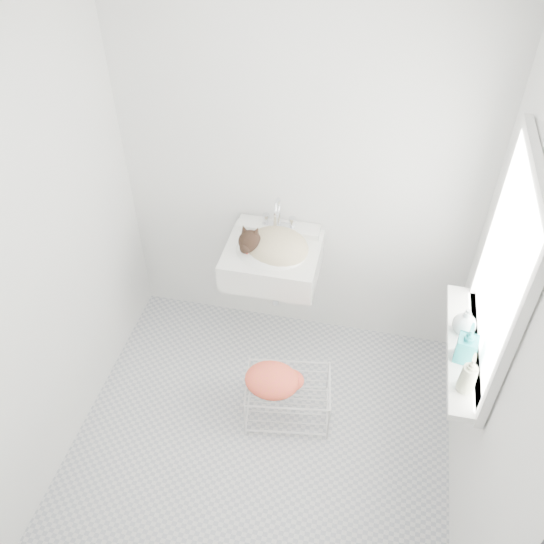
% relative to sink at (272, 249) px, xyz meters
% --- Properties ---
extents(floor, '(2.20, 2.00, 0.02)m').
position_rel_sink_xyz_m(floor, '(0.10, -0.74, -0.85)').
color(floor, silver).
rests_on(floor, ground).
extents(back_wall, '(2.20, 0.02, 2.50)m').
position_rel_sink_xyz_m(back_wall, '(0.10, 0.26, 0.40)').
color(back_wall, white).
rests_on(back_wall, ground).
extents(right_wall, '(0.02, 2.00, 2.50)m').
position_rel_sink_xyz_m(right_wall, '(1.20, -0.74, 0.40)').
color(right_wall, white).
rests_on(right_wall, ground).
extents(left_wall, '(0.02, 2.00, 2.50)m').
position_rel_sink_xyz_m(left_wall, '(-1.00, -0.74, 0.40)').
color(left_wall, white).
rests_on(left_wall, ground).
extents(window_glass, '(0.01, 0.80, 1.00)m').
position_rel_sink_xyz_m(window_glass, '(1.19, -0.54, 0.50)').
color(window_glass, white).
rests_on(window_glass, right_wall).
extents(window_frame, '(0.04, 0.90, 1.10)m').
position_rel_sink_xyz_m(window_frame, '(1.17, -0.54, 0.50)').
color(window_frame, white).
rests_on(window_frame, right_wall).
extents(windowsill, '(0.16, 0.88, 0.04)m').
position_rel_sink_xyz_m(windowsill, '(1.11, -0.54, -0.02)').
color(windowsill, white).
rests_on(windowsill, right_wall).
extents(sink, '(0.57, 0.50, 0.23)m').
position_rel_sink_xyz_m(sink, '(0.00, 0.00, 0.00)').
color(sink, white).
rests_on(sink, back_wall).
extents(faucet, '(0.21, 0.14, 0.21)m').
position_rel_sink_xyz_m(faucet, '(-0.00, 0.18, 0.14)').
color(faucet, silver).
rests_on(faucet, sink).
extents(cat, '(0.41, 0.34, 0.25)m').
position_rel_sink_xyz_m(cat, '(0.01, -0.02, 0.04)').
color(cat, tan).
rests_on(cat, sink).
extents(wire_rack, '(0.54, 0.41, 0.30)m').
position_rel_sink_xyz_m(wire_rack, '(0.22, -0.54, -0.70)').
color(wire_rack, silver).
rests_on(wire_rack, floor).
extents(towel, '(0.33, 0.24, 0.13)m').
position_rel_sink_xyz_m(towel, '(0.13, -0.60, -0.52)').
color(towel, orange).
rests_on(towel, wire_rack).
extents(bottle_a, '(0.08, 0.08, 0.18)m').
position_rel_sink_xyz_m(bottle_a, '(1.10, -0.82, 0.00)').
color(bottle_a, beige).
rests_on(bottle_a, windowsill).
extents(bottle_b, '(0.11, 0.11, 0.21)m').
position_rel_sink_xyz_m(bottle_b, '(1.10, -0.63, 0.00)').
color(bottle_b, '#137379').
rests_on(bottle_b, windowsill).
extents(bottle_c, '(0.16, 0.16, 0.16)m').
position_rel_sink_xyz_m(bottle_c, '(1.10, -0.44, 0.00)').
color(bottle_c, silver).
rests_on(bottle_c, windowsill).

